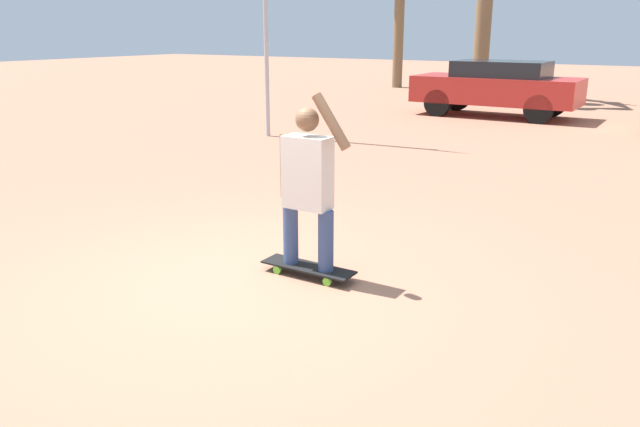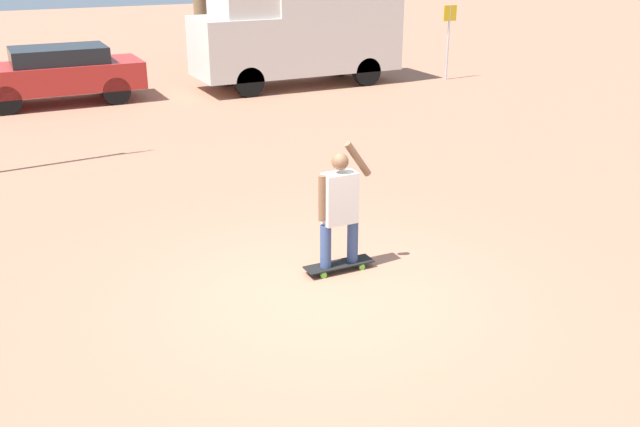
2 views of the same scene
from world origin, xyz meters
name	(u,v)px [view 1 (image 1 of 2)]	position (x,y,z in m)	size (l,w,h in m)	color
ground_plane	(239,284)	(0.00, 0.00, 0.00)	(80.00, 80.00, 0.00)	#A36B51
skateboard	(308,268)	(0.43, 0.48, 0.08)	(0.90, 0.26, 0.10)	black
person_skateboarder	(307,180)	(0.43, 0.48, 0.91)	(0.71, 0.22, 1.59)	#384C7A
parked_car_red	(497,86)	(-1.41, 12.34, 0.78)	(4.16, 1.70, 1.42)	black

